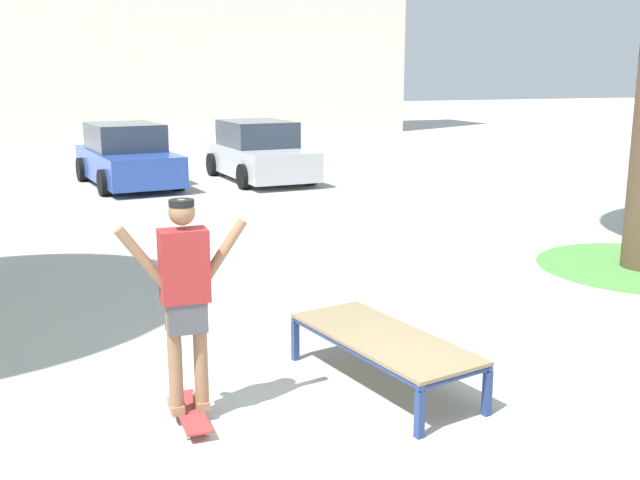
{
  "coord_description": "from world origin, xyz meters",
  "views": [
    {
      "loc": [
        -2.24,
        -4.6,
        2.7
      ],
      "look_at": [
        0.51,
        2.36,
        1.0
      ],
      "focal_mm": 41.54,
      "sensor_mm": 36.0,
      "label": 1
    }
  ],
  "objects_px": {
    "skate_box": "(383,341)",
    "car_silver": "(259,153)",
    "car_blue": "(127,157)",
    "skateboard": "(190,412)",
    "skater": "(185,291)"
  },
  "relations": [
    {
      "from": "skate_box",
      "to": "car_blue",
      "type": "relative_size",
      "value": 0.46
    },
    {
      "from": "skate_box",
      "to": "car_blue",
      "type": "bearing_deg",
      "value": 92.29
    },
    {
      "from": "skateboard",
      "to": "car_blue",
      "type": "height_order",
      "value": "car_blue"
    },
    {
      "from": "skate_box",
      "to": "car_silver",
      "type": "bearing_deg",
      "value": 77.82
    },
    {
      "from": "car_blue",
      "to": "car_silver",
      "type": "bearing_deg",
      "value": -4.28
    },
    {
      "from": "skateboard",
      "to": "car_silver",
      "type": "bearing_deg",
      "value": 70.73
    },
    {
      "from": "skater",
      "to": "car_silver",
      "type": "bearing_deg",
      "value": 70.73
    },
    {
      "from": "skateboard",
      "to": "skater",
      "type": "bearing_deg",
      "value": 89.19
    },
    {
      "from": "skater",
      "to": "car_silver",
      "type": "xyz_separation_m",
      "value": [
        4.47,
        12.78,
        -0.38
      ]
    },
    {
      "from": "car_silver",
      "to": "skate_box",
      "type": "bearing_deg",
      "value": -102.18
    },
    {
      "from": "skateboard",
      "to": "car_blue",
      "type": "distance_m",
      "value": 13.1
    },
    {
      "from": "skater",
      "to": "car_blue",
      "type": "distance_m",
      "value": 13.09
    },
    {
      "from": "skateboard",
      "to": "skater",
      "type": "height_order",
      "value": "skater"
    },
    {
      "from": "skate_box",
      "to": "car_silver",
      "type": "height_order",
      "value": "car_silver"
    },
    {
      "from": "skate_box",
      "to": "car_blue",
      "type": "distance_m",
      "value": 12.97
    }
  ]
}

